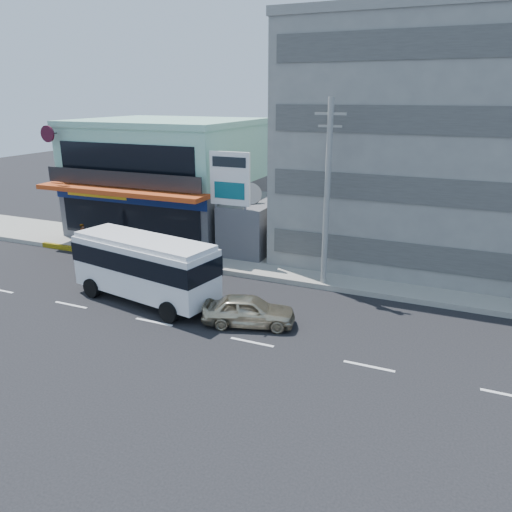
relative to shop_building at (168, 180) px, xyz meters
The scene contains 11 objects.
ground 16.57m from the shop_building, 60.16° to the right, with size 120.00×120.00×0.00m, color black.
sidewalk 14.27m from the shop_building, 18.88° to the right, with size 70.00×5.00×0.30m, color gray.
shop_building is the anchor object (origin of this frame).
concrete_building 18.28m from the shop_building, ahead, with size 16.00×12.00×14.00m, color gray.
gap_structure 8.53m from the shop_building, 13.67° to the right, with size 3.00×6.00×3.50m, color #434348.
satellite_dish 8.54m from the shop_building, 20.21° to the right, with size 1.50×1.50×0.15m, color slate.
billboard 8.92m from the shop_building, 32.32° to the right, with size 2.60×0.18×6.90m.
utility_pole_near 15.50m from the shop_building, 25.06° to the right, with size 1.60×0.30×10.00m.
minibus 13.60m from the shop_building, 62.56° to the right, with size 8.29×3.91×3.33m.
sedan 17.72m from the shop_building, 45.63° to the right, with size 1.70×4.23×1.44m, color #BEB191.
motorcycle_rider 8.13m from the shop_building, 105.96° to the right, with size 1.73×0.95×2.10m.
Camera 1 is at (12.77, -17.51, 10.13)m, focal length 35.00 mm.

